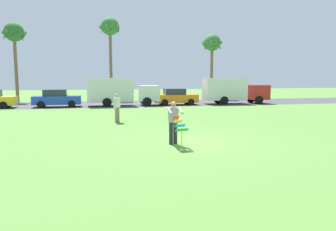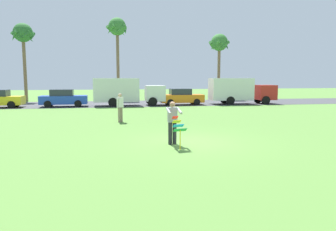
{
  "view_description": "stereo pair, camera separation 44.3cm",
  "coord_description": "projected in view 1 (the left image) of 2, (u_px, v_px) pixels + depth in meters",
  "views": [
    {
      "loc": [
        -3.57,
        -12.43,
        2.67
      ],
      "look_at": [
        -0.77,
        0.7,
        1.05
      ],
      "focal_mm": 33.56,
      "sensor_mm": 36.0,
      "label": 1
    },
    {
      "loc": [
        -3.13,
        -12.52,
        2.67
      ],
      "look_at": [
        -0.77,
        0.7,
        1.05
      ],
      "focal_mm": 33.56,
      "sensor_mm": 36.0,
      "label": 2
    }
  ],
  "objects": [
    {
      "name": "ground_plane",
      "position": [
        189.0,
        142.0,
        13.13
      ],
      "size": [
        120.0,
        120.0,
        0.0
      ],
      "primitive_type": "plane",
      "color": "#568438"
    },
    {
      "name": "road_strip",
      "position": [
        136.0,
        103.0,
        32.62
      ],
      "size": [
        120.0,
        8.0,
        0.01
      ],
      "primitive_type": "cube",
      "color": "#424247",
      "rests_on": "ground"
    },
    {
      "name": "person_kite_flyer",
      "position": [
        173.0,
        121.0,
        12.55
      ],
      "size": [
        0.56,
        0.67,
        1.73
      ],
      "color": "#26262B",
      "rests_on": "ground"
    },
    {
      "name": "kite_held",
      "position": [
        180.0,
        127.0,
        11.76
      ],
      "size": [
        0.53,
        0.69,
        1.22
      ],
      "color": "red",
      "rests_on": "ground"
    },
    {
      "name": "parked_car_blue",
      "position": [
        57.0,
        99.0,
        28.63
      ],
      "size": [
        4.25,
        1.93,
        1.6
      ],
      "color": "#2347B7",
      "rests_on": "ground"
    },
    {
      "name": "parked_truck_white_box",
      "position": [
        119.0,
        91.0,
        29.73
      ],
      "size": [
        6.72,
        2.17,
        2.62
      ],
      "color": "silver",
      "rests_on": "ground"
    },
    {
      "name": "parked_car_orange",
      "position": [
        176.0,
        97.0,
        30.94
      ],
      "size": [
        4.22,
        1.87,
        1.6
      ],
      "color": "orange",
      "rests_on": "ground"
    },
    {
      "name": "parked_truck_red_cab",
      "position": [
        232.0,
        90.0,
        32.1
      ],
      "size": [
        6.76,
        2.25,
        2.62
      ],
      "color": "#B2231E",
      "rests_on": "ground"
    },
    {
      "name": "palm_tree_left_near",
      "position": [
        14.0,
        35.0,
        34.57
      ],
      "size": [
        2.58,
        2.71,
        8.73
      ],
      "color": "brown",
      "rests_on": "ground"
    },
    {
      "name": "palm_tree_right_near",
      "position": [
        110.0,
        30.0,
        37.39
      ],
      "size": [
        2.58,
        2.71,
        9.8
      ],
      "color": "brown",
      "rests_on": "ground"
    },
    {
      "name": "palm_tree_centre_far",
      "position": [
        212.0,
        45.0,
        39.33
      ],
      "size": [
        2.58,
        2.71,
        8.09
      ],
      "color": "brown",
      "rests_on": "ground"
    },
    {
      "name": "person_walker_near",
      "position": [
        117.0,
        107.0,
        18.77
      ],
      "size": [
        0.42,
        0.44,
        1.73
      ],
      "color": "gray",
      "rests_on": "ground"
    }
  ]
}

